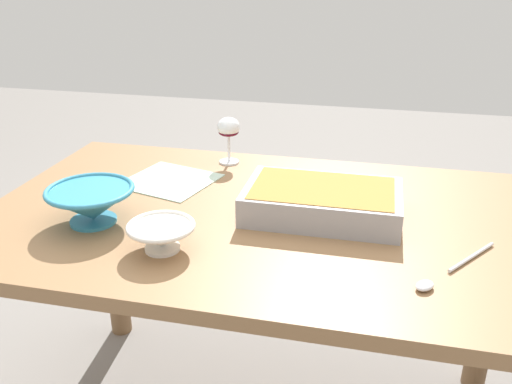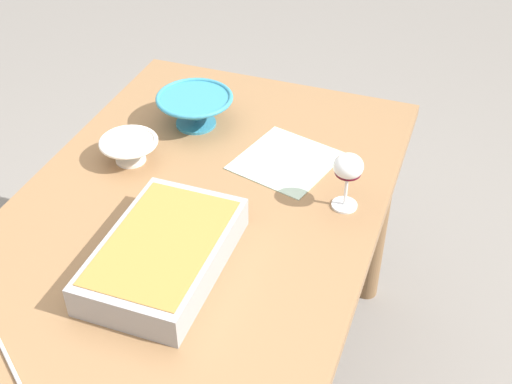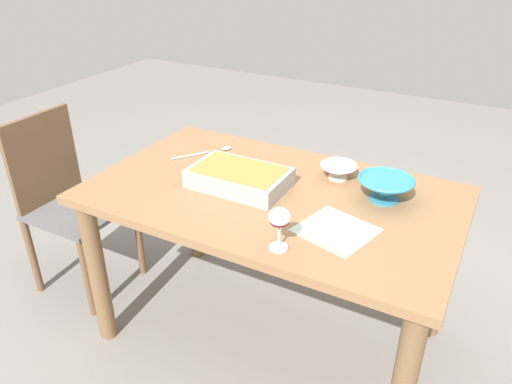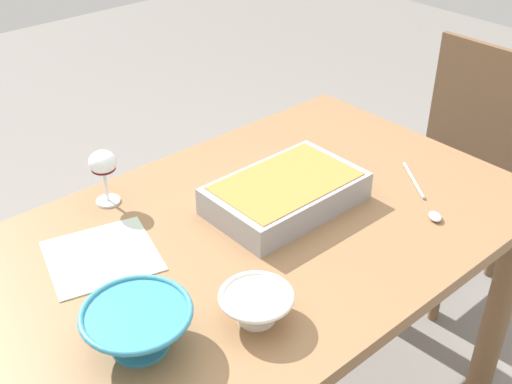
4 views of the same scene
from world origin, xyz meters
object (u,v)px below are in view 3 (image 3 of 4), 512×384
(casserole_dish, at_px, (239,177))
(small_bowl, at_px, (338,170))
(chair, at_px, (66,198))
(serving_spoon, at_px, (213,151))
(dining_table, at_px, (272,218))
(mixing_bowl, at_px, (385,188))
(wine_glass, at_px, (279,220))
(napkin, at_px, (336,230))

(casserole_dish, xyz_separation_m, small_bowl, (0.32, 0.25, -0.00))
(chair, bearing_deg, serving_spoon, 25.49)
(dining_table, relative_size, mixing_bowl, 6.76)
(chair, height_order, serving_spoon, chair)
(mixing_bowl, distance_m, serving_spoon, 0.81)
(mixing_bowl, height_order, small_bowl, mixing_bowl)
(wine_glass, height_order, mixing_bowl, wine_glass)
(mixing_bowl, distance_m, small_bowl, 0.23)
(casserole_dish, height_order, mixing_bowl, mixing_bowl)
(napkin, bearing_deg, dining_table, 154.92)
(serving_spoon, bearing_deg, mixing_bowl, -4.70)
(chair, bearing_deg, small_bowl, 15.08)
(mixing_bowl, height_order, napkin, mixing_bowl)
(small_bowl, bearing_deg, dining_table, -128.71)
(wine_glass, xyz_separation_m, serving_spoon, (-0.60, 0.54, -0.10))
(mixing_bowl, relative_size, napkin, 0.89)
(dining_table, height_order, chair, chair)
(small_bowl, xyz_separation_m, serving_spoon, (-0.60, -0.02, -0.03))
(casserole_dish, bearing_deg, napkin, -15.50)
(casserole_dish, bearing_deg, small_bowl, 38.27)
(dining_table, distance_m, wine_glass, 0.45)
(casserole_dish, height_order, napkin, casserole_dish)
(wine_glass, height_order, serving_spoon, wine_glass)
(chair, relative_size, napkin, 3.76)
(chair, bearing_deg, casserole_dish, 5.22)
(casserole_dish, bearing_deg, serving_spoon, 139.81)
(serving_spoon, height_order, napkin, serving_spoon)
(dining_table, bearing_deg, small_bowl, 51.29)
(dining_table, xyz_separation_m, serving_spoon, (-0.41, 0.21, 0.13))
(wine_glass, bearing_deg, small_bowl, 90.51)
(chair, bearing_deg, wine_glass, -10.11)
(dining_table, distance_m, casserole_dish, 0.21)
(small_bowl, height_order, serving_spoon, small_bowl)
(casserole_dish, distance_m, mixing_bowl, 0.56)
(napkin, bearing_deg, small_bowl, 109.07)
(mixing_bowl, bearing_deg, dining_table, -160.47)
(mixing_bowl, bearing_deg, napkin, -106.13)
(casserole_dish, height_order, serving_spoon, casserole_dish)
(casserole_dish, relative_size, small_bowl, 2.52)
(serving_spoon, bearing_deg, wine_glass, -42.10)
(chair, xyz_separation_m, mixing_bowl, (1.48, 0.25, 0.31))
(napkin, bearing_deg, mixing_bowl, 73.87)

